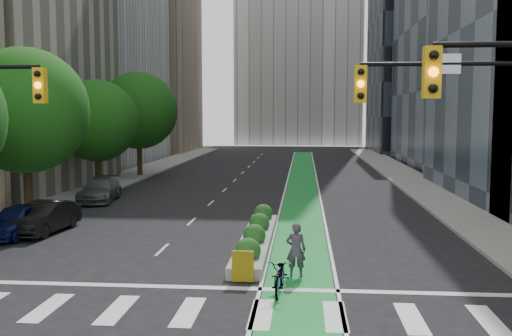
% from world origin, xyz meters
% --- Properties ---
extents(ground, '(160.00, 160.00, 0.00)m').
position_xyz_m(ground, '(0.00, 0.00, 0.00)').
color(ground, black).
rests_on(ground, ground).
extents(sidewalk_left, '(3.60, 90.00, 0.15)m').
position_xyz_m(sidewalk_left, '(-11.80, 25.00, 0.07)').
color(sidewalk_left, gray).
rests_on(sidewalk_left, ground).
extents(sidewalk_right, '(3.60, 90.00, 0.15)m').
position_xyz_m(sidewalk_right, '(11.80, 25.00, 0.07)').
color(sidewalk_right, gray).
rests_on(sidewalk_right, ground).
extents(bike_lane_paint, '(2.20, 70.00, 0.01)m').
position_xyz_m(bike_lane_paint, '(3.00, 30.00, 0.01)').
color(bike_lane_paint, '#198E35').
rests_on(bike_lane_paint, ground).
extents(building_tan_far, '(14.00, 16.00, 26.00)m').
position_xyz_m(building_tan_far, '(-20.00, 66.00, 13.00)').
color(building_tan_far, tan).
rests_on(building_tan_far, ground).
extents(building_dark_end, '(14.00, 18.00, 28.00)m').
position_xyz_m(building_dark_end, '(20.00, 68.00, 14.00)').
color(building_dark_end, black).
rests_on(building_dark_end, ground).
extents(tree_mid, '(6.40, 6.40, 8.78)m').
position_xyz_m(tree_mid, '(-11.00, 12.00, 5.57)').
color(tree_mid, black).
rests_on(tree_mid, ground).
extents(tree_midfar, '(5.60, 5.60, 7.76)m').
position_xyz_m(tree_midfar, '(-11.00, 22.00, 4.95)').
color(tree_midfar, black).
rests_on(tree_midfar, ground).
extents(tree_far, '(6.60, 6.60, 9.00)m').
position_xyz_m(tree_far, '(-11.00, 32.00, 5.69)').
color(tree_far, black).
rests_on(tree_far, ground).
extents(signal_right, '(5.82, 0.51, 7.20)m').
position_xyz_m(signal_right, '(8.67, 0.47, 4.80)').
color(signal_right, black).
rests_on(signal_right, ground).
extents(median_planter, '(1.20, 10.26, 1.10)m').
position_xyz_m(median_planter, '(1.20, 7.04, 0.37)').
color(median_planter, gray).
rests_on(median_planter, ground).
extents(bicycle, '(0.85, 2.13, 1.10)m').
position_xyz_m(bicycle, '(2.44, 0.93, 0.55)').
color(bicycle, gray).
rests_on(bicycle, ground).
extents(cyclist, '(0.67, 0.45, 1.82)m').
position_xyz_m(cyclist, '(2.88, 2.67, 0.91)').
color(cyclist, '#3B3540').
rests_on(cyclist, ground).
extents(parked_car_left_near, '(1.99, 4.32, 1.44)m').
position_xyz_m(parked_car_left_near, '(-9.50, 7.98, 0.72)').
color(parked_car_left_near, '#0C154A').
rests_on(parked_car_left_near, ground).
extents(parked_car_left_mid, '(1.86, 4.46, 1.43)m').
position_xyz_m(parked_car_left_mid, '(-8.62, 8.71, 0.72)').
color(parked_car_left_mid, black).
rests_on(parked_car_left_mid, ground).
extents(parked_car_left_far, '(2.62, 5.17, 1.44)m').
position_xyz_m(parked_car_left_far, '(-9.50, 18.14, 0.72)').
color(parked_car_left_far, '#56595B').
rests_on(parked_car_left_far, ground).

